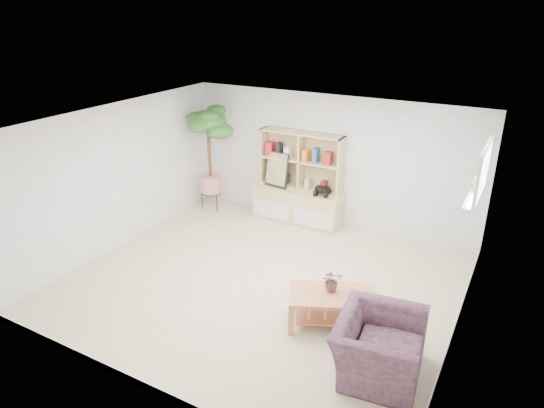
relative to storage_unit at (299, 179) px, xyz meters
The scene contains 14 objects.
floor 2.45m from the storage_unit, 77.67° to the right, with size 5.50×5.00×0.01m, color beige.
ceiling 2.77m from the storage_unit, 77.67° to the right, with size 5.50×5.00×0.01m, color silver.
walls 2.32m from the storage_unit, 77.67° to the right, with size 5.51×5.01×2.40m.
baseboard 2.43m from the storage_unit, 77.67° to the right, with size 5.50×5.00×0.10m, color white, non-canonical shape.
window 3.79m from the storage_unit, 26.99° to the right, with size 0.10×0.98×0.68m, color silver, non-canonical shape.
window_sill 3.65m from the storage_unit, 27.43° to the right, with size 0.14×1.00×0.04m, color white.
storage_unit is the anchor object (origin of this frame).
poster 0.45m from the storage_unit, behind, with size 0.48×0.11×0.67m, color yellow, non-canonical shape.
toy_truck 0.54m from the storage_unit, ahead, with size 0.35×0.24×0.19m, color black, non-canonical shape.
coffee_table 3.29m from the storage_unit, 56.08° to the right, with size 1.10×0.60×0.45m, color #B56F49, non-canonical shape.
table_plant 3.15m from the storage_unit, 56.04° to the right, with size 0.26×0.23×0.29m, color #215B28.
floor_tree 1.80m from the storage_unit, 169.28° to the right, with size 0.77×0.77×2.08m, color #1A581D, non-canonical shape.
armchair 4.19m from the storage_unit, 51.51° to the right, with size 1.06×0.92×0.78m, color #1A1A48.
sill_plant 3.64m from the storage_unit, 25.72° to the right, with size 0.14×0.11×0.25m, color #1A581D.
Camera 1 is at (3.16, -5.39, 3.88)m, focal length 32.00 mm.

